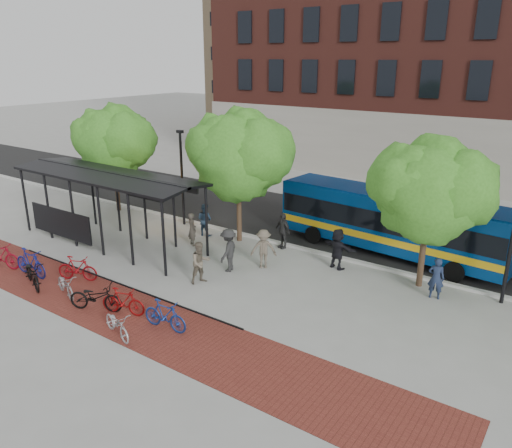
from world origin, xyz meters
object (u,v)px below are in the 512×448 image
Objects in this scene: bus at (391,219)px; bike_9 at (123,301)px; pedestrian_1 at (192,229)px; pedestrian_9 at (228,250)px; bike_8 at (96,297)px; bike_4 at (32,274)px; bike_11 at (165,315)px; pedestrian_8 at (201,263)px; pedestrian_7 at (436,278)px; bike_10 at (117,324)px; tree_b at (241,152)px; pedestrian_3 at (263,249)px; bike_1 at (0,256)px; tree_c at (433,188)px; pedestrian_4 at (283,231)px; bike_5 at (77,268)px; lamp_post_left at (182,175)px; pedestrian_2 at (205,220)px; bus_shelter at (105,183)px; tree_a at (114,139)px; bike_6 at (66,285)px; pedestrian_5 at (338,249)px; bike_3 at (30,263)px.

bus is 6.42× the size of bike_9.
pedestrian_1 is 0.87× the size of pedestrian_9.
bus is 13.22m from bike_8.
bike_4 is 6.73m from bike_11.
bike_8 is at bearing 91.53° from bike_9.
bike_4 is 1.19× the size of pedestrian_8.
bike_10 is at bearing 37.59° from pedestrian_7.
bike_4 is at bearing 78.17° from bike_9.
pedestrian_3 is at bearing -37.71° from tree_b.
bike_11 is (9.47, 0.40, -0.05)m from bike_1.
tree_c is 10.85m from bike_11.
pedestrian_7 is at bearing 12.74° from pedestrian_4.
pedestrian_4 is at bearing -55.33° from bike_5.
pedestrian_2 is at bearing -18.31° from lamp_post_left.
tree_c is 3.60× the size of pedestrian_7.
tree_c is at bearing 178.06° from pedestrian_2.
bike_11 is at bearing -28.68° from bus_shelter.
bike_8 reaches higher than bike_11.
pedestrian_7 is (11.73, -0.36, -0.01)m from pedestrian_2.
pedestrian_9 reaches higher than pedestrian_4.
pedestrian_2 is (3.22, 3.39, -2.16)m from bus_shelter.
tree_a is 11.70m from pedestrian_9.
bike_6 is at bearing 161.17° from pedestrian_8.
pedestrian_5 is at bearing -174.07° from tree_c.
tree_a is 3.63× the size of bike_6.
lamp_post_left is 11.33m from bike_11.
pedestrian_4 is at bearing 1.78° from tree_a.
tree_a is at bearing 16.22° from bike_5.
pedestrian_2 reaches higher than bike_1.
tree_b is 9.36m from bike_9.
tree_b is 4.22m from pedestrian_4.
lamp_post_left is at bearing 176.50° from tree_b.
pedestrian_5 is (2.65, 1.77, 0.03)m from pedestrian_3.
pedestrian_3 is (9.27, 6.57, 0.29)m from bike_1.
bike_8 is at bearing -178.64° from pedestrian_8.
bike_3 reaches higher than bike_11.
bike_5 is (6.26, -7.57, -3.72)m from tree_a.
bike_5 is 5.09m from pedestrian_8.
pedestrian_8 is at bearing -19.82° from pedestrian_9.
bike_11 is at bearing -107.08° from bike_1.
bus_shelter is at bearing 52.26° from pedestrian_1.
tree_b is 3.72× the size of pedestrian_3.
bike_3 is at bearing 86.19° from bike_11.
bike_8 is at bearing -82.15° from pedestrian_4.
bike_5 is at bearing -109.90° from tree_b.
bike_8 is at bearing 99.26° from pedestrian_2.
bike_6 is at bearing 94.23° from bike_10.
tree_c is 3.52× the size of bike_10.
tree_c reaches higher than bike_5.
bike_11 is at bearing -104.95° from bike_9.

